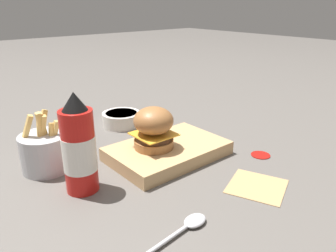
{
  "coord_description": "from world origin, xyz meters",
  "views": [
    {
      "loc": [
        0.48,
        0.64,
        0.37
      ],
      "look_at": [
        -0.0,
        0.07,
        0.08
      ],
      "focal_mm": 35.0,
      "sensor_mm": 36.0,
      "label": 1
    }
  ],
  "objects_px": {
    "burger": "(154,128)",
    "serving_board": "(168,151)",
    "side_bowl": "(121,119)",
    "fries_basket": "(45,151)",
    "spoon": "(190,224)",
    "ketchup_bottle": "(79,148)"
  },
  "relations": [
    {
      "from": "burger",
      "to": "serving_board",
      "type": "bearing_deg",
      "value": 162.86
    },
    {
      "from": "burger",
      "to": "side_bowl",
      "type": "relative_size",
      "value": 0.86
    },
    {
      "from": "fries_basket",
      "to": "side_bowl",
      "type": "bearing_deg",
      "value": -155.34
    },
    {
      "from": "fries_basket",
      "to": "spoon",
      "type": "height_order",
      "value": "fries_basket"
    },
    {
      "from": "ketchup_bottle",
      "to": "spoon",
      "type": "bearing_deg",
      "value": 109.97
    },
    {
      "from": "fries_basket",
      "to": "spoon",
      "type": "relative_size",
      "value": 1.0
    },
    {
      "from": "serving_board",
      "to": "side_bowl",
      "type": "distance_m",
      "value": 0.27
    },
    {
      "from": "ketchup_bottle",
      "to": "side_bowl",
      "type": "bearing_deg",
      "value": -134.78
    },
    {
      "from": "serving_board",
      "to": "ketchup_bottle",
      "type": "height_order",
      "value": "ketchup_bottle"
    },
    {
      "from": "ketchup_bottle",
      "to": "spoon",
      "type": "height_order",
      "value": "ketchup_bottle"
    },
    {
      "from": "spoon",
      "to": "ketchup_bottle",
      "type": "bearing_deg",
      "value": 104.31
    },
    {
      "from": "serving_board",
      "to": "spoon",
      "type": "relative_size",
      "value": 1.98
    },
    {
      "from": "fries_basket",
      "to": "side_bowl",
      "type": "height_order",
      "value": "fries_basket"
    },
    {
      "from": "serving_board",
      "to": "ketchup_bottle",
      "type": "bearing_deg",
      "value": 0.49
    },
    {
      "from": "burger",
      "to": "ketchup_bottle",
      "type": "bearing_deg",
      "value": 3.77
    },
    {
      "from": "serving_board",
      "to": "fries_basket",
      "type": "xyz_separation_m",
      "value": [
        0.26,
        -0.13,
        0.03
      ]
    },
    {
      "from": "side_bowl",
      "to": "fries_basket",
      "type": "bearing_deg",
      "value": 24.66
    },
    {
      "from": "side_bowl",
      "to": "burger",
      "type": "bearing_deg",
      "value": 74.9
    },
    {
      "from": "fries_basket",
      "to": "spoon",
      "type": "xyz_separation_m",
      "value": [
        -0.11,
        0.37,
        -0.04
      ]
    },
    {
      "from": "burger",
      "to": "ketchup_bottle",
      "type": "relative_size",
      "value": 0.49
    },
    {
      "from": "ketchup_bottle",
      "to": "side_bowl",
      "type": "xyz_separation_m",
      "value": [
        -0.27,
        -0.27,
        -0.07
      ]
    },
    {
      "from": "serving_board",
      "to": "burger",
      "type": "xyz_separation_m",
      "value": [
        0.04,
        -0.01,
        0.07
      ]
    }
  ]
}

